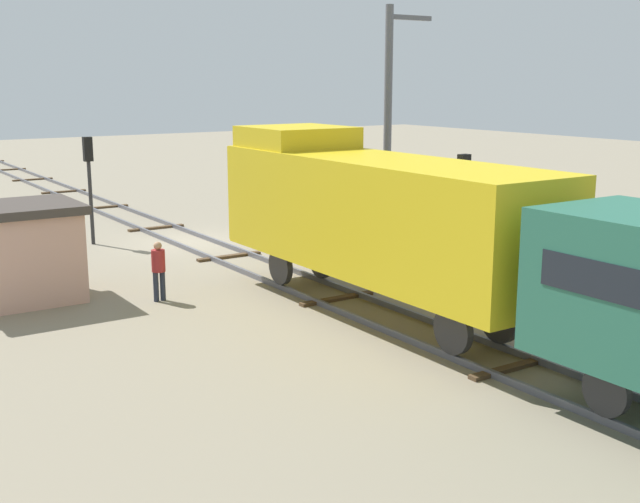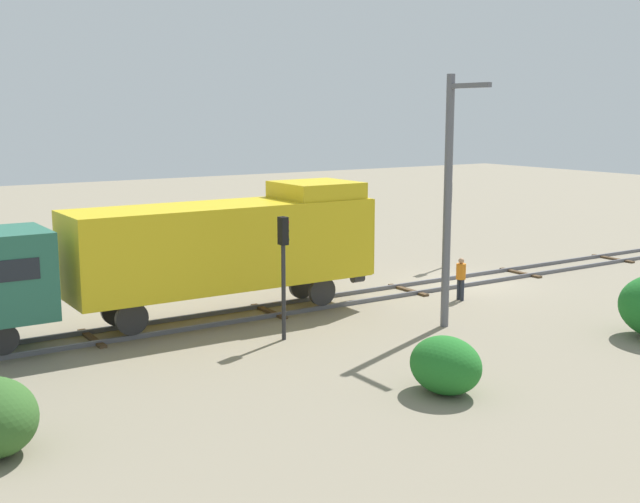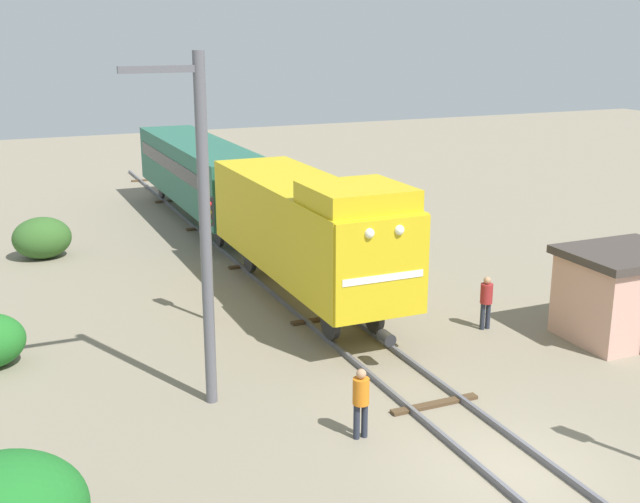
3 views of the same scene
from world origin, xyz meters
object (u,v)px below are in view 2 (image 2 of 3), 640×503
object	(u,v)px
locomotive	(229,242)
traffic_signal_mid	(284,255)
worker_by_signal	(275,261)
catenary_mast	(449,196)
traffic_signal_near	(448,208)
relay_hut	(281,238)
worker_near_track	(461,275)

from	to	relation	value
locomotive	traffic_signal_mid	world-z (taller)	locomotive
locomotive	worker_by_signal	xyz separation A→B (m)	(4.20, -4.27, -1.78)
catenary_mast	traffic_signal_mid	bearing A→B (deg)	73.24
traffic_signal_mid	locomotive	bearing A→B (deg)	3.98
locomotive	traffic_signal_mid	xyz separation A→B (m)	(-3.40, -0.24, 0.04)
traffic_signal_near	relay_hut	distance (m)	8.09
locomotive	worker_by_signal	bearing A→B (deg)	-45.46
worker_near_track	catenary_mast	distance (m)	5.43
locomotive	traffic_signal_near	distance (m)	13.56
traffic_signal_mid	worker_by_signal	bearing A→B (deg)	-27.94
traffic_signal_near	catenary_mast	xyz separation A→B (m)	(-8.26, 7.43, 1.73)
locomotive	worker_near_track	size ratio (longest dim) A/B	6.82
traffic_signal_mid	worker_by_signal	xyz separation A→B (m)	(7.60, -4.03, -1.82)
locomotive	catenary_mast	bearing A→B (deg)	-131.38
worker_by_signal	relay_hut	bearing A→B (deg)	-148.75
traffic_signal_mid	relay_hut	bearing A→B (deg)	-29.78
traffic_signal_mid	worker_by_signal	size ratio (longest dim) A/B	2.38
traffic_signal_near	worker_by_signal	world-z (taller)	traffic_signal_near
traffic_signal_mid	worker_near_track	distance (m)	8.90
worker_near_track	relay_hut	distance (m)	10.20
catenary_mast	worker_near_track	bearing A→B (deg)	-49.85
relay_hut	locomotive	bearing A→B (deg)	139.20
locomotive	traffic_signal_near	world-z (taller)	locomotive
traffic_signal_near	locomotive	bearing A→B (deg)	103.65
worker_near_track	relay_hut	bearing A→B (deg)	-54.73
worker_near_track	relay_hut	size ratio (longest dim) A/B	0.49
worker_near_track	worker_by_signal	xyz separation A→B (m)	(6.60, 4.62, 0.00)
catenary_mast	traffic_signal_near	bearing A→B (deg)	-41.98
traffic_signal_near	worker_near_track	world-z (taller)	traffic_signal_near
traffic_signal_mid	worker_by_signal	distance (m)	8.79
traffic_signal_near	traffic_signal_mid	size ratio (longest dim) A/B	1.00
traffic_signal_mid	worker_near_track	bearing A→B (deg)	-83.41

